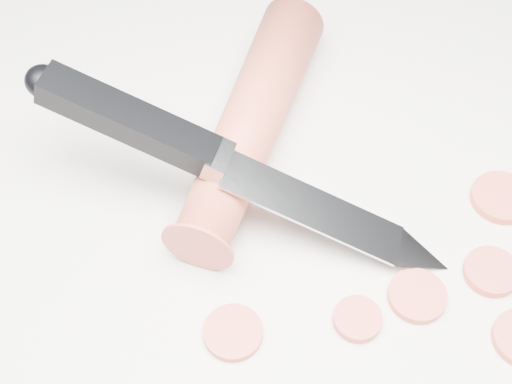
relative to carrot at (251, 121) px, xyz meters
name	(u,v)px	position (x,y,z in m)	size (l,w,h in m)	color
ground	(355,251)	(0.02, -0.11, -0.02)	(2.40, 2.40, 0.00)	silver
carrot	(251,121)	(0.00, 0.00, 0.00)	(0.04, 0.04, 0.20)	#C3442F
carrot_slice_0	(501,198)	(0.13, -0.11, -0.02)	(0.04, 0.04, 0.01)	#C84436
carrot_slice_1	(233,332)	(-0.07, -0.12, -0.02)	(0.03, 0.03, 0.01)	#C84436
carrot_slice_2	(357,319)	(0.00, -0.15, -0.02)	(0.03, 0.03, 0.01)	#C84436
carrot_slice_3	(491,272)	(0.09, -0.15, -0.02)	(0.03, 0.03, 0.01)	#C84436
carrot_slice_5	(417,296)	(0.04, -0.15, -0.02)	(0.03, 0.03, 0.01)	#C84436
kitchen_knife	(242,168)	(-0.03, -0.05, 0.02)	(0.22, 0.20, 0.09)	#B4B6BB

